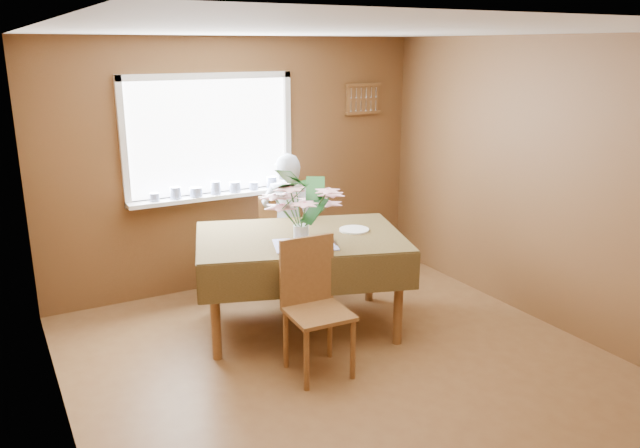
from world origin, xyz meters
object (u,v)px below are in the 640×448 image
dining_table (300,247)px  flower_bouquet (301,201)px  chair_near (314,301)px  chair_far (283,238)px  seated_woman (288,225)px

dining_table → flower_bouquet: (-0.10, -0.21, 0.46)m
dining_table → chair_near: (-0.25, -0.70, -0.19)m
chair_far → flower_bouquet: size_ratio=1.53×
dining_table → flower_bouquet: bearing=-96.7°
dining_table → flower_bouquet: size_ratio=3.17×
flower_bouquet → dining_table: bearing=64.8°
dining_table → seated_woman: size_ratio=1.43×
chair_near → flower_bouquet: flower_bouquet is taller
dining_table → chair_near: bearing=-90.9°
chair_far → chair_near: chair_near is taller
dining_table → seated_woman: 0.80m
chair_far → seated_woman: size_ratio=0.69×
dining_table → chair_far: 0.97m
chair_far → chair_near: 1.69m
chair_far → flower_bouquet: 1.36m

